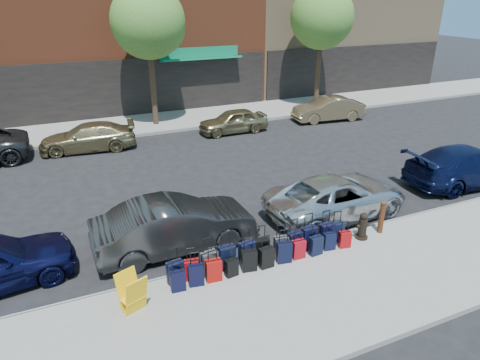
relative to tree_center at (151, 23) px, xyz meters
name	(u,v)px	position (x,y,z in m)	size (l,w,h in m)	color
ground	(204,195)	(-0.64, -9.50, -5.41)	(120.00, 120.00, 0.00)	black
sidewalk_near	(294,299)	(-0.64, -16.00, -5.34)	(60.00, 4.00, 0.15)	gray
sidewalk_far	(145,124)	(-0.64, 0.50, -5.34)	(60.00, 4.00, 0.15)	gray
curb_near	(257,256)	(-0.64, -13.98, -5.34)	(60.00, 0.08, 0.15)	gray
curb_far	(154,133)	(-0.64, -1.52, -5.34)	(60.00, 0.08, 0.15)	gray
tree_center	(151,23)	(0.00, 0.00, 0.00)	(3.80, 3.80, 7.27)	black
tree_right	(324,19)	(10.50, 0.00, 0.00)	(3.80, 3.80, 7.27)	black
suitcase_front_0	(175,272)	(-3.09, -14.32, -4.95)	(0.44, 0.29, 0.99)	black
suitcase_front_1	(192,270)	(-2.67, -14.33, -4.98)	(0.40, 0.26, 0.89)	maroon
suitcase_front_2	(209,263)	(-2.19, -14.31, -4.93)	(0.47, 0.32, 1.05)	#323236
suitcase_front_3	(227,257)	(-1.68, -14.26, -4.93)	(0.45, 0.26, 1.06)	black
suitcase_front_4	(247,253)	(-1.10, -14.28, -4.93)	(0.48, 0.32, 1.06)	black
suitcase_front_5	(261,249)	(-0.68, -14.27, -4.94)	(0.46, 0.30, 1.03)	black
suitcase_front_6	(281,246)	(-0.08, -14.29, -4.97)	(0.41, 0.27, 0.93)	#39393E
suitcase_front_7	(294,242)	(0.34, -14.32, -4.94)	(0.45, 0.29, 1.02)	black
suitcase_front_8	(309,238)	(0.82, -14.29, -4.92)	(0.45, 0.26, 1.08)	black
suitcase_front_9	(326,234)	(1.41, -14.29, -4.93)	(0.45, 0.27, 1.05)	black
suitcase_front_10	(337,231)	(1.81, -14.27, -4.97)	(0.41, 0.26, 0.94)	black
suitcase_back_0	(178,281)	(-3.12, -14.63, -5.00)	(0.37, 0.23, 0.85)	black
suitcase_back_1	(196,275)	(-2.64, -14.60, -4.98)	(0.41, 0.28, 0.91)	black
suitcase_back_2	(214,270)	(-2.18, -14.61, -4.97)	(0.42, 0.27, 0.94)	#9D0D0A
suitcase_back_3	(232,267)	(-1.69, -14.61, -5.02)	(0.35, 0.23, 0.79)	black
suitcase_back_4	(249,260)	(-1.18, -14.57, -4.97)	(0.43, 0.30, 0.95)	black
suitcase_back_5	(266,257)	(-0.70, -14.63, -4.97)	(0.40, 0.24, 0.92)	black
suitcase_back_6	(284,252)	(-0.16, -14.61, -4.96)	(0.44, 0.30, 0.96)	black
suitcase_back_7	(298,249)	(0.30, -14.60, -4.99)	(0.37, 0.22, 0.87)	maroon
suitcase_back_8	(316,245)	(0.83, -14.64, -4.98)	(0.39, 0.24, 0.89)	black
suitcase_back_9	(329,241)	(1.32, -14.58, -5.01)	(0.37, 0.25, 0.82)	black
suitcase_back_10	(345,239)	(1.79, -14.67, -5.01)	(0.36, 0.25, 0.80)	#9C0A0D
fire_hydrant	(363,226)	(2.57, -14.46, -4.88)	(0.43, 0.38, 0.84)	black
bollard	(382,217)	(3.30, -14.42, -4.74)	(0.19, 0.19, 1.00)	#38190C
display_rack	(132,293)	(-4.25, -14.90, -4.80)	(0.70, 0.73, 0.94)	yellow
car_near_1	(175,225)	(-2.57, -12.56, -4.65)	(1.62, 4.64, 1.53)	#303032
car_near_2	(337,196)	(2.89, -12.71, -4.73)	(2.26, 4.90, 1.36)	silver
car_near_3	(468,166)	(9.03, -12.61, -4.66)	(2.10, 5.16, 1.50)	#0D143A
car_far_1	(88,137)	(-4.00, -2.61, -4.78)	(1.77, 4.36, 1.27)	#99895E
car_far_2	(233,121)	(3.36, -2.79, -4.79)	(1.47, 3.66, 1.25)	#908158
car_far_3	(328,109)	(9.31, -2.86, -4.73)	(1.44, 4.12, 1.36)	#97855C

